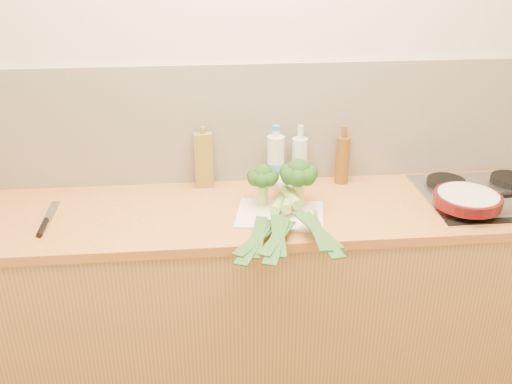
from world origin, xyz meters
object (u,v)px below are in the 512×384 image
gas_hob (491,195)px  chefs_knife (45,223)px  chopping_board (280,215)px  skillet (468,199)px

gas_hob → chefs_knife: (-1.87, -0.07, -0.01)m
chopping_board → skillet: (0.77, -0.04, 0.06)m
gas_hob → skillet: (-0.16, -0.12, 0.05)m
gas_hob → chopping_board: gas_hob is taller
gas_hob → chefs_knife: size_ratio=1.84×
gas_hob → chopping_board: 0.93m
gas_hob → skillet: 0.21m
skillet → chefs_knife: bearing=170.7°
chefs_knife → skillet: skillet is taller
chopping_board → skillet: skillet is taller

